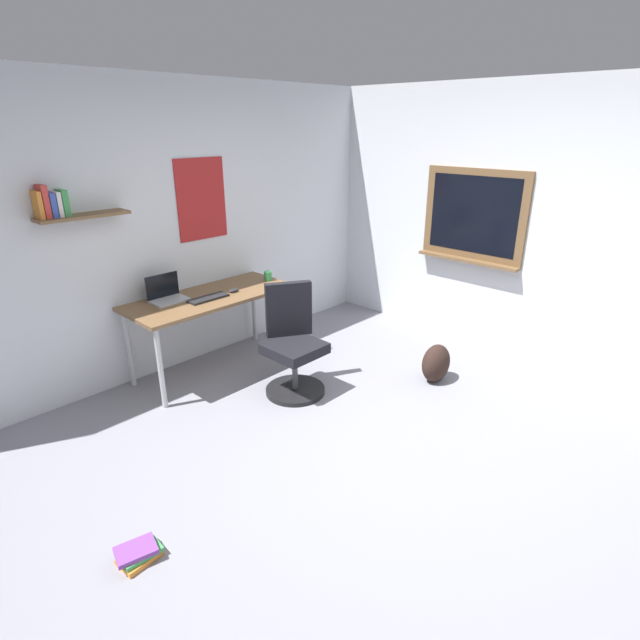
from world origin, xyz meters
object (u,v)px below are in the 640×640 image
(desk, at_px, (211,302))
(laptop, at_px, (167,294))
(book_stack_on_floor, at_px, (139,553))
(office_chair, at_px, (293,347))
(coffee_mug, at_px, (268,276))
(keyboard, at_px, (208,298))
(backpack, at_px, (436,363))
(computer_mouse, at_px, (234,290))

(desk, xyz_separation_m, laptop, (-0.35, 0.16, 0.13))
(laptop, bearing_deg, book_stack_on_floor, -126.44)
(office_chair, bearing_deg, coffee_mug, 62.01)
(keyboard, relative_size, book_stack_on_floor, 1.49)
(keyboard, distance_m, coffee_mug, 0.75)
(laptop, distance_m, coffee_mug, 1.03)
(keyboard, xyz_separation_m, coffee_mug, (0.74, 0.05, 0.04))
(desk, xyz_separation_m, coffee_mug, (0.67, -0.03, 0.12))
(laptop, distance_m, backpack, 2.49)
(desk, relative_size, office_chair, 1.62)
(laptop, relative_size, computer_mouse, 2.98)
(coffee_mug, height_order, book_stack_on_floor, coffee_mug)
(laptop, height_order, keyboard, laptop)
(laptop, relative_size, backpack, 0.87)
(book_stack_on_floor, bearing_deg, office_chair, 21.93)
(computer_mouse, distance_m, backpack, 1.98)
(desk, xyz_separation_m, backpack, (1.25, -1.65, -0.50))
(desk, xyz_separation_m, computer_mouse, (0.20, -0.08, 0.09))
(book_stack_on_floor, bearing_deg, computer_mouse, 39.28)
(office_chair, bearing_deg, laptop, 121.08)
(backpack, bearing_deg, computer_mouse, 123.69)
(office_chair, distance_m, coffee_mug, 0.98)
(coffee_mug, bearing_deg, book_stack_on_floor, -146.01)
(backpack, bearing_deg, book_stack_on_floor, 178.56)
(backpack, xyz_separation_m, book_stack_on_floor, (-2.87, 0.07, -0.13))
(computer_mouse, bearing_deg, desk, 157.84)
(coffee_mug, relative_size, backpack, 0.26)
(backpack, distance_m, book_stack_on_floor, 2.88)
(desk, height_order, backpack, desk)
(coffee_mug, bearing_deg, desk, 177.19)
(desk, bearing_deg, computer_mouse, -22.16)
(computer_mouse, height_order, coffee_mug, coffee_mug)
(keyboard, bearing_deg, backpack, -49.80)
(laptop, xyz_separation_m, computer_mouse, (0.55, -0.24, -0.04))
(desk, height_order, office_chair, office_chair)
(office_chair, distance_m, book_stack_on_floor, 2.05)
(laptop, distance_m, computer_mouse, 0.60)
(office_chair, height_order, coffee_mug, office_chair)
(desk, distance_m, book_stack_on_floor, 2.35)
(keyboard, bearing_deg, laptop, 138.42)
(desk, distance_m, computer_mouse, 0.24)
(desk, distance_m, coffee_mug, 0.68)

